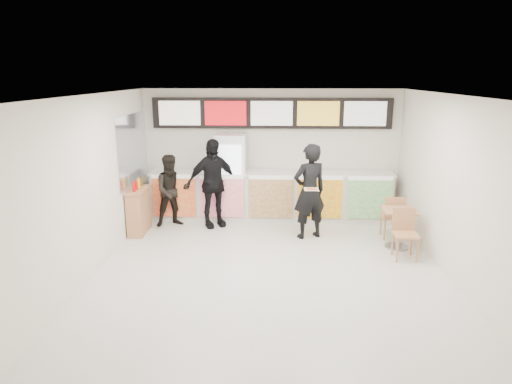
# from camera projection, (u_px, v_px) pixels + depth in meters

# --- Properties ---
(floor) EXTENTS (7.00, 7.00, 0.00)m
(floor) POSITION_uv_depth(u_px,v_px,m) (269.00, 275.00, 7.78)
(floor) COLOR beige
(floor) RESTS_ON ground
(ceiling) EXTENTS (7.00, 7.00, 0.00)m
(ceiling) POSITION_uv_depth(u_px,v_px,m) (271.00, 95.00, 7.03)
(ceiling) COLOR white
(ceiling) RESTS_ON wall_back
(wall_back) EXTENTS (6.00, 0.00, 6.00)m
(wall_back) POSITION_uv_depth(u_px,v_px,m) (271.00, 153.00, 10.79)
(wall_back) COLOR silver
(wall_back) RESTS_ON floor
(wall_left) EXTENTS (0.00, 7.00, 7.00)m
(wall_left) POSITION_uv_depth(u_px,v_px,m) (88.00, 188.00, 7.51)
(wall_left) COLOR silver
(wall_left) RESTS_ON floor
(wall_right) EXTENTS (0.00, 7.00, 7.00)m
(wall_right) POSITION_uv_depth(u_px,v_px,m) (458.00, 191.00, 7.29)
(wall_right) COLOR silver
(wall_right) RESTS_ON floor
(service_counter) EXTENTS (5.56, 0.77, 1.14)m
(service_counter) POSITION_uv_depth(u_px,v_px,m) (271.00, 196.00, 10.63)
(service_counter) COLOR silver
(service_counter) RESTS_ON floor
(menu_board) EXTENTS (5.50, 0.14, 0.70)m
(menu_board) POSITION_uv_depth(u_px,v_px,m) (272.00, 113.00, 10.47)
(menu_board) COLOR black
(menu_board) RESTS_ON wall_back
(drinks_fridge) EXTENTS (0.70, 0.67, 2.00)m
(drinks_fridge) POSITION_uv_depth(u_px,v_px,m) (231.00, 177.00, 10.57)
(drinks_fridge) COLOR white
(drinks_fridge) RESTS_ON floor
(mirror_panel) EXTENTS (0.01, 2.00, 1.50)m
(mirror_panel) POSITION_uv_depth(u_px,v_px,m) (133.00, 149.00, 9.82)
(mirror_panel) COLOR #B2B7BF
(mirror_panel) RESTS_ON wall_left
(customer_main) EXTENTS (0.85, 0.73, 1.98)m
(customer_main) POSITION_uv_depth(u_px,v_px,m) (309.00, 191.00, 9.33)
(customer_main) COLOR black
(customer_main) RESTS_ON floor
(customer_left) EXTENTS (0.97, 0.88, 1.62)m
(customer_left) POSITION_uv_depth(u_px,v_px,m) (172.00, 191.00, 10.12)
(customer_left) COLOR black
(customer_left) RESTS_ON floor
(customer_mid) EXTENTS (1.25, 0.98, 1.97)m
(customer_mid) POSITION_uv_depth(u_px,v_px,m) (212.00, 183.00, 10.04)
(customer_mid) COLOR black
(customer_mid) RESTS_ON floor
(pizza_slice) EXTENTS (0.36, 0.36, 0.02)m
(pizza_slice) POSITION_uv_depth(u_px,v_px,m) (311.00, 189.00, 8.86)
(pizza_slice) COLOR beige
(pizza_slice) RESTS_ON customer_main
(cafe_table) EXTENTS (0.65, 1.60, 0.93)m
(cafe_table) POSITION_uv_depth(u_px,v_px,m) (399.00, 221.00, 8.87)
(cafe_table) COLOR tan
(cafe_table) RESTS_ON floor
(condiment_ledge) EXTENTS (0.35, 0.86, 1.15)m
(condiment_ledge) POSITION_uv_depth(u_px,v_px,m) (139.00, 211.00, 9.74)
(condiment_ledge) COLOR tan
(condiment_ledge) RESTS_ON floor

